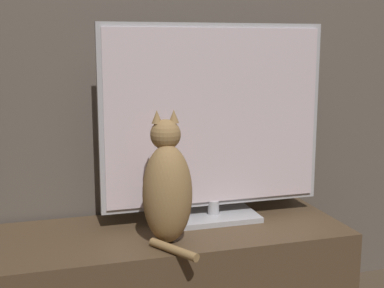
% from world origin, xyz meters
% --- Properties ---
extents(tv_stand, '(1.33, 0.49, 0.41)m').
position_xyz_m(tv_stand, '(0.00, 0.93, 0.21)').
color(tv_stand, brown).
rests_on(tv_stand, ground_plane).
extents(tv, '(0.87, 0.20, 0.75)m').
position_xyz_m(tv, '(0.21, 1.01, 0.79)').
color(tv, '#B7B7BC').
rests_on(tv, tv_stand).
extents(cat, '(0.18, 0.29, 0.45)m').
position_xyz_m(cat, '(-0.02, 0.82, 0.60)').
color(cat, '#997547').
rests_on(cat, tv_stand).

